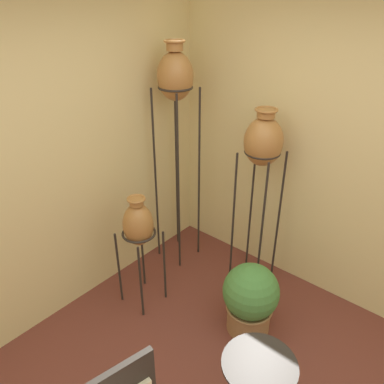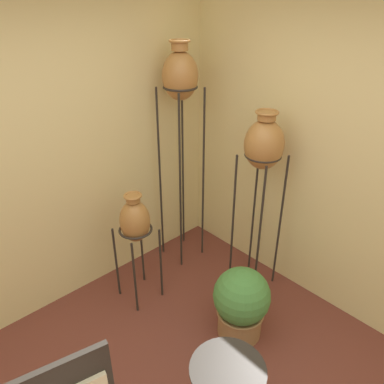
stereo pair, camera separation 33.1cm
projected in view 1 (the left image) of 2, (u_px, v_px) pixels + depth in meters
The scene contains 6 objects.
wall_back at pixel (30, 171), 2.73m from camera, with size 7.51×0.06×2.70m.
wall_right at pixel (363, 160), 2.91m from camera, with size 0.06×7.51×2.70m.
vase_stand_tall at pixel (175, 83), 3.21m from camera, with size 0.32×0.32×2.16m.
vase_stand_medium at pixel (263, 145), 3.08m from camera, with size 0.32×0.32×1.70m.
vase_stand_short at pixel (138, 226), 3.09m from camera, with size 0.30×0.30×1.07m.
potted_plant at pixel (250, 298), 3.01m from camera, with size 0.45×0.45×0.63m.
Camera 1 is at (-1.11, -0.73, 2.51)m, focal length 35.00 mm.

